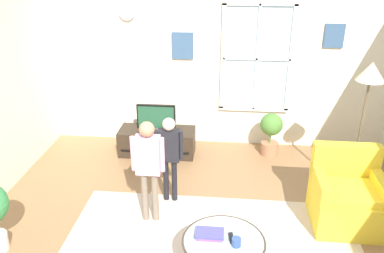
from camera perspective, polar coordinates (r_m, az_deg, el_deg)
back_wall at (r=6.22m, az=3.73°, el=9.52°), size 5.26×0.17×2.74m
tv_stand at (r=6.20m, az=-4.97°, el=-2.14°), size 1.15×0.47×0.39m
television at (r=6.03m, az=-5.11°, el=1.35°), size 0.58×0.08×0.41m
armchair at (r=4.96m, az=21.13°, el=-9.35°), size 0.76×0.74×0.87m
coffee_table at (r=3.92m, az=4.51°, el=-16.13°), size 0.79×0.79×0.43m
book_stack at (r=3.93m, az=2.53°, el=-15.01°), size 0.27×0.17×0.05m
cup at (r=3.84m, az=6.31°, el=-16.00°), size 0.09×0.09×0.08m
remote_near_books at (r=3.93m, az=5.63°, el=-15.47°), size 0.06×0.14×0.02m
person_black_shirt at (r=4.83m, az=-3.23°, el=-3.39°), size 0.34×0.15×1.12m
person_pink_shirt at (r=4.45m, az=-6.24°, el=-4.87°), size 0.38×0.17×1.25m
potted_plant_by_window at (r=6.18m, az=11.14°, el=-0.62°), size 0.34×0.34×0.67m
floor_lamp at (r=5.06m, az=23.79°, el=5.26°), size 0.32×0.32×1.76m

